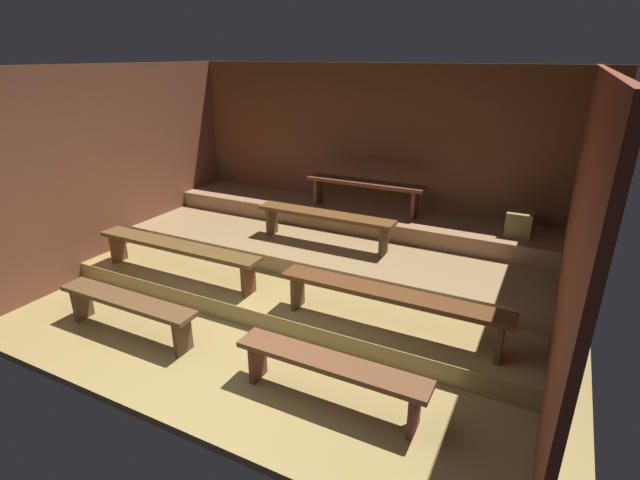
# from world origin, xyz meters

# --- Properties ---
(ground) EXTENTS (6.41, 4.85, 0.08)m
(ground) POSITION_xyz_m (0.00, 2.02, -0.04)
(ground) COLOR olive
(wall_back) EXTENTS (6.41, 0.06, 2.69)m
(wall_back) POSITION_xyz_m (0.00, 4.08, 1.34)
(wall_back) COLOR brown
(wall_back) RESTS_ON ground
(wall_left) EXTENTS (0.06, 4.85, 2.69)m
(wall_left) POSITION_xyz_m (-2.84, 2.02, 1.34)
(wall_left) COLOR brown
(wall_left) RESTS_ON ground
(wall_right) EXTENTS (0.06, 4.85, 2.69)m
(wall_right) POSITION_xyz_m (2.84, 2.02, 1.34)
(wall_right) COLOR brown
(wall_right) RESTS_ON ground
(platform_lower) EXTENTS (5.61, 2.94, 0.23)m
(platform_lower) POSITION_xyz_m (0.00, 2.58, 0.11)
(platform_lower) COLOR olive
(platform_lower) RESTS_ON ground
(platform_middle) EXTENTS (5.61, 2.04, 0.23)m
(platform_middle) POSITION_xyz_m (0.00, 3.03, 0.34)
(platform_middle) COLOR olive
(platform_middle) RESTS_ON platform_lower
(platform_upper) EXTENTS (5.61, 0.90, 0.23)m
(platform_upper) POSITION_xyz_m (0.00, 3.60, 0.57)
(platform_upper) COLOR #956D4D
(platform_upper) RESTS_ON platform_middle
(bench_floor_left) EXTENTS (1.71, 0.28, 0.43)m
(bench_floor_left) POSITION_xyz_m (-1.18, 0.44, 0.35)
(bench_floor_left) COLOR brown
(bench_floor_left) RESTS_ON ground
(bench_floor_right) EXTENTS (1.71, 0.28, 0.43)m
(bench_floor_right) POSITION_xyz_m (1.18, 0.44, 0.35)
(bench_floor_right) COLOR brown
(bench_floor_right) RESTS_ON ground
(bench_lower_left) EXTENTS (2.32, 0.28, 0.43)m
(bench_lower_left) POSITION_xyz_m (-1.36, 1.41, 0.59)
(bench_lower_left) COLOR brown
(bench_lower_left) RESTS_ON platform_lower
(bench_lower_right) EXTENTS (2.32, 0.28, 0.43)m
(bench_lower_right) POSITION_xyz_m (1.36, 1.41, 0.59)
(bench_lower_right) COLOR #543018
(bench_lower_right) RESTS_ON platform_lower
(bench_middle_center) EXTENTS (1.87, 0.28, 0.43)m
(bench_middle_center) POSITION_xyz_m (0.01, 2.68, 0.81)
(bench_middle_center) COLOR brown
(bench_middle_center) RESTS_ON platform_middle
(bench_upper_center) EXTENTS (1.73, 0.28, 0.43)m
(bench_upper_center) POSITION_xyz_m (0.19, 3.60, 1.03)
(bench_upper_center) COLOR brown
(bench_upper_center) RESTS_ON platform_upper
(wooden_crate_upper) EXTENTS (0.30, 0.30, 0.30)m
(wooden_crate_upper) POSITION_xyz_m (2.28, 3.55, 0.84)
(wooden_crate_upper) COLOR olive
(wooden_crate_upper) RESTS_ON platform_upper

